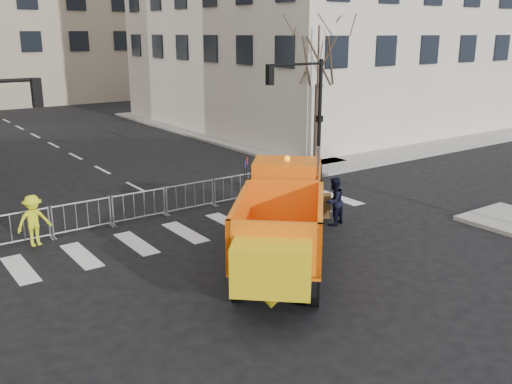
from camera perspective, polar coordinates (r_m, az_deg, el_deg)
ground at (r=16.05m, az=6.03°, el=-8.66°), size 120.00×120.00×0.00m
sidewalk_back at (r=22.66m, az=-8.33°, el=-1.21°), size 64.00×5.00×0.15m
traffic_light_right at (r=27.66m, az=6.38°, el=7.50°), size 0.18×0.18×5.40m
crowd_barriers at (r=21.43m, az=-9.04°, el=-0.90°), size 12.60×0.60×1.10m
street_tree at (r=28.73m, az=6.16°, el=9.92°), size 3.00×3.00×7.50m
plow_truck at (r=16.04m, az=2.66°, el=-2.83°), size 7.57×8.01×3.38m
cop_a at (r=19.32m, az=2.40°, el=-1.69°), size 0.70×0.58×1.66m
cop_b at (r=20.22m, az=7.79°, el=-0.92°), size 0.98×0.84×1.73m
cop_c at (r=21.02m, az=1.84°, el=0.12°), size 1.18×1.03×1.91m
worker at (r=18.99m, az=-21.35°, el=-2.68°), size 1.11×0.72×1.63m
newspaper_box at (r=22.99m, az=2.95°, el=0.81°), size 0.54×0.50×1.10m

